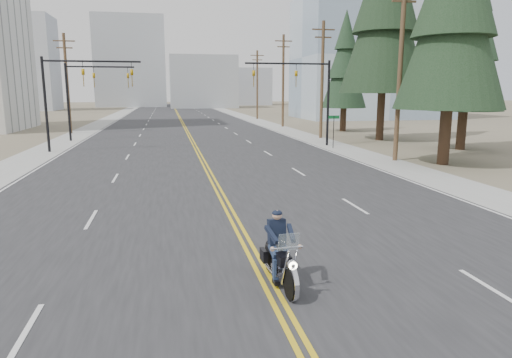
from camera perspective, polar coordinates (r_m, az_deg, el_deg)
name	(u,v)px	position (r m, az deg, el deg)	size (l,w,h in m)	color
road	(181,120)	(74.68, -9.38, 7.31)	(20.00, 200.00, 0.01)	#303033
sidewalk_left	(106,121)	(75.22, -18.23, 6.93)	(3.00, 200.00, 0.01)	#A5A5A0
sidewalk_right	(251,119)	(75.90, -0.60, 7.50)	(3.00, 200.00, 0.01)	#A5A5A0
traffic_mast_left	(73,85)	(37.14, -21.91, 10.80)	(7.10, 0.26, 7.00)	black
traffic_mast_right	(305,86)	(38.20, 6.15, 11.49)	(7.10, 0.26, 7.00)	black
traffic_mast_far	(86,87)	(45.08, -20.44, 10.70)	(6.10, 0.26, 7.00)	black
street_sign	(334,126)	(36.99, 9.69, 6.56)	(0.90, 0.06, 2.62)	black
utility_pole_b	(400,68)	(31.24, 17.58, 13.12)	(2.20, 0.30, 11.50)	brown
utility_pole_c	(322,78)	(45.01, 8.27, 12.35)	(2.20, 0.30, 11.00)	brown
utility_pole_d	(283,80)	(59.39, 3.41, 12.31)	(2.20, 0.30, 11.50)	brown
utility_pole_e	(257,84)	(75.97, 0.15, 11.83)	(2.20, 0.30, 11.00)	brown
utility_pole_left	(67,82)	(53.52, -22.54, 11.13)	(2.20, 0.30, 10.50)	brown
glass_building	(370,58)	(82.18, 14.06, 14.42)	(24.00, 16.00, 20.00)	#9EB5CC
haze_bldg_a	(24,63)	(124.10, -27.04, 12.75)	(14.00, 12.00, 22.00)	#B7BCC6
haze_bldg_b	(203,82)	(129.94, -6.66, 11.93)	(18.00, 14.00, 14.00)	#ADB2B7
haze_bldg_c	(332,74)	(122.13, 9.45, 12.87)	(16.00, 12.00, 18.00)	#B7BCC6
haze_bldg_d	(131,62)	(145.09, -15.33, 13.89)	(20.00, 15.00, 26.00)	#ADB2B7
haze_bldg_e	(248,87)	(156.90, -1.06, 11.45)	(14.00, 14.00, 12.00)	#B7BCC6
motorcyclist	(280,250)	(10.77, 3.08, -8.83)	(0.96, 2.25, 1.76)	black
conifer_mid	(470,35)	(39.39, 25.15, 16.03)	(5.69, 5.69, 15.17)	#382619
conifer_tall	(386,0)	(45.05, 16.00, 20.71)	(7.83, 7.83, 21.74)	#382619
conifer_far	(345,62)	(53.48, 11.08, 14.10)	(5.00, 5.00, 13.38)	#382619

